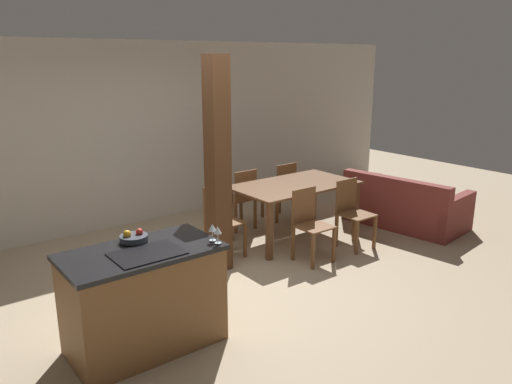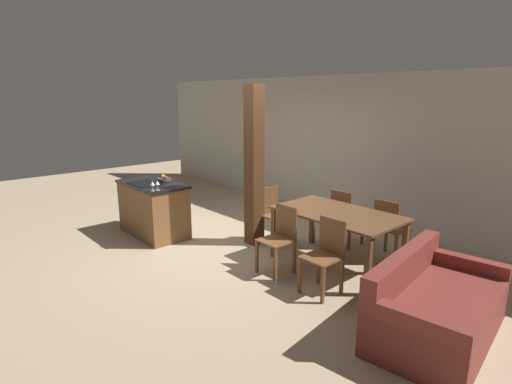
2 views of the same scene
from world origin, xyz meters
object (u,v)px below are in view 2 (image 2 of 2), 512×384
Objects in this scene: dining_table at (337,219)px; dining_chair_head_end at (274,214)px; dining_chair_near_right at (325,254)px; kitchen_island at (153,209)px; wine_glass_middle at (157,183)px; dining_chair_far_right at (389,228)px; dining_chair_far_left at (345,216)px; wine_glass_near at (152,184)px; couch at (435,309)px; dining_chair_near_left at (280,238)px; timber_post at (254,167)px; fruit_bowl at (164,179)px.

dining_table is 1.24m from dining_chair_head_end.
dining_chair_near_right is 1.77m from dining_chair_head_end.
kitchen_island is at bearing -156.08° from dining_table.
dining_table is (2.86, 1.27, 0.22)m from kitchen_island.
dining_table is 0.84m from dining_chair_near_right.
wine_glass_middle is 0.17× the size of dining_chair_far_right.
wine_glass_near is at bearing 50.30° from dining_chair_far_left.
dining_chair_near_left is at bearing 85.52° from couch.
timber_post is at bearing 56.48° from wine_glass_near.
dining_table is 1.90× the size of dining_chair_head_end.
timber_post is (0.86, 1.21, 0.22)m from wine_glass_middle.
wine_glass_middle is (0.58, -0.20, 0.57)m from kitchen_island.
wine_glass_middle is 0.17× the size of dining_chair_head_end.
wine_glass_near is 1.95m from dining_chair_head_end.
dining_chair_far_left is at bearing 0.00° from dining_chair_far_right.
dining_chair_far_right is at bearing 29.05° from fruit_bowl.
dining_chair_far_right is 2.19m from timber_post.
dining_chair_near_left is at bearing -117.98° from dining_table.
dining_chair_far_left is at bearing -49.28° from dining_chair_head_end.
fruit_bowl reaches higher than couch.
dining_chair_near_right is (2.66, 0.75, -0.55)m from wine_glass_middle.
dining_table is at bearing 34.32° from wine_glass_near.
dining_chair_far_left and dining_chair_far_right have the same top height.
dining_chair_far_left is (1.89, 2.20, -0.55)m from wine_glass_middle.
dining_chair_near_right is 2.01m from timber_post.
dining_chair_near_right is at bearing -14.48° from timber_post.
dining_chair_far_left is (-0.38, 0.72, -0.19)m from dining_table.
dining_chair_near_left is 1.64m from dining_chair_far_right.
wine_glass_middle is at bearing 144.48° from dining_chair_head_end.
wine_glass_middle is 2.82m from dining_chair_near_right.
dining_chair_near_left is 1.00× the size of dining_chair_near_right.
timber_post reaches higher than dining_chair_far_right.
dining_chair_head_end is (1.63, 1.27, 0.03)m from kitchen_island.
dining_chair_head_end is at bearing 70.56° from couch.
wine_glass_near is at bearing 40.57° from dining_chair_far_right.
timber_post is at bearing 75.95° from couch.
wine_glass_middle is 0.17× the size of dining_chair_near_left.
fruit_bowl is 4.58m from couch.
wine_glass_middle reaches higher than dining_chair_near_right.
fruit_bowl is at bearing 80.86° from kitchen_island.
wine_glass_middle is (0.00, 0.08, 0.00)m from wine_glass_near.
dining_chair_far_left is at bearing 117.98° from dining_table.
timber_post reaches higher than dining_chair_far_left.
kitchen_island is at bearing 153.84° from wine_glass_near.
wine_glass_middle is 4.12m from couch.
fruit_bowl reaches higher than dining_chair_head_end.
couch reaches higher than dining_table.
wine_glass_near reaches higher than dining_chair_near_right.
timber_post is at bearing 35.03° from kitchen_island.
dining_chair_far_left is 2.47m from couch.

